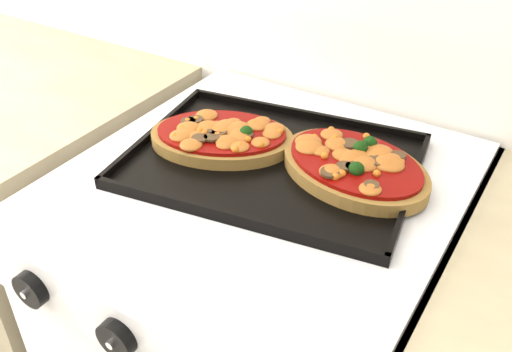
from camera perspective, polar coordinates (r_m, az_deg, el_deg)
The scene contains 6 objects.
control_panel at distance 0.75m, azimuth -11.99°, elevation -15.02°, with size 0.60×0.02×0.09m, color silver.
knob_left at distance 0.84m, azimuth -21.59°, elevation -10.51°, with size 0.05×0.05×0.02m, color black.
knob_center at distance 0.75m, azimuth -13.77°, elevation -15.53°, with size 0.05×0.05×0.02m, color black.
baking_tray at distance 0.91m, azimuth 1.67°, elevation 1.62°, with size 0.44×0.33×0.02m, color black.
pizza_left at distance 0.95m, azimuth -3.47°, elevation 4.06°, with size 0.24×0.16×0.03m, color brown, non-canonical shape.
pizza_right at distance 0.88m, azimuth 9.83°, elevation 1.08°, with size 0.25×0.17×0.04m, color brown, non-canonical shape.
Camera 1 is at (0.43, 1.07, 1.42)m, focal length 40.00 mm.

